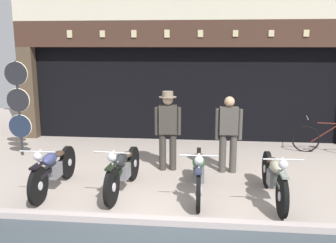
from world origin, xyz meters
TOP-DOWN VIEW (x-y plane):
  - shop_facade at (0.00, 6.99)m, footprint 9.72×4.42m
  - motorcycle_left at (-2.16, 1.21)m, footprint 0.62×1.97m
  - motorcycle_center_left at (-0.88, 1.28)m, footprint 0.62×1.98m
  - motorcycle_center at (0.50, 1.28)m, footprint 0.62×2.07m
  - motorcycle_center_right at (1.80, 1.17)m, footprint 0.62×2.01m
  - salesman_left at (-0.20, 2.61)m, footprint 0.56×0.37m
  - shopkeeper_center at (1.08, 2.59)m, footprint 0.56×0.24m
  - tyre_sign_pole at (-3.87, 3.34)m, footprint 0.58×0.06m
  - advert_board_near at (2.54, 5.40)m, footprint 0.73×0.03m
  - advert_board_far at (3.75, 5.40)m, footprint 0.64×0.03m
  - leaning_bicycle at (3.66, 4.29)m, footprint 1.73×0.51m

SIDE VIEW (x-z plane):
  - leaning_bicycle at x=3.66m, z-range -0.10..0.83m
  - motorcycle_left at x=-2.16m, z-range -0.03..0.89m
  - motorcycle_center_left at x=-0.88m, z-range -0.03..0.90m
  - motorcycle_center at x=0.50m, z-range -0.03..0.90m
  - motorcycle_center_right at x=1.80m, z-range -0.03..0.90m
  - shopkeeper_center at x=1.08m, z-range 0.09..1.71m
  - salesman_left at x=-0.20m, z-range 0.10..1.81m
  - tyre_sign_pole at x=-3.87m, z-range 0.19..2.48m
  - advert_board_far at x=3.75m, z-range 1.06..2.12m
  - advert_board_near at x=2.54m, z-range 1.21..2.15m
  - shop_facade at x=0.00m, z-range -1.55..5.08m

